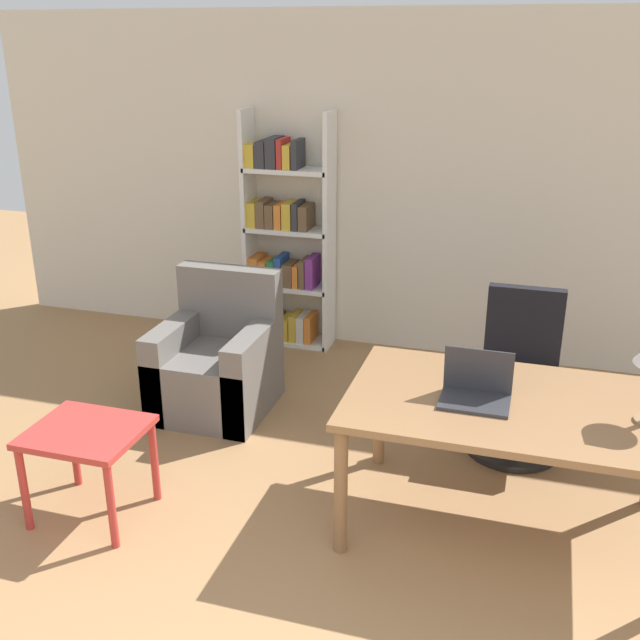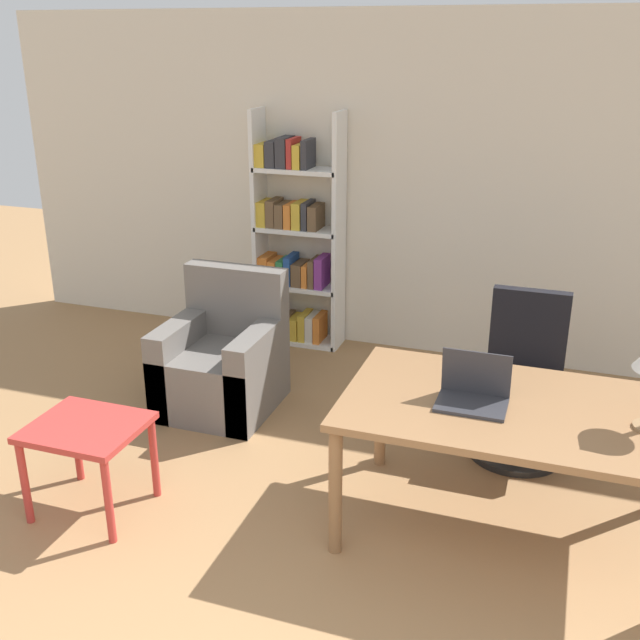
% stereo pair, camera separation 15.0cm
% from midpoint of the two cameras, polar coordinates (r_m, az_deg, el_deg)
% --- Properties ---
extents(wall_back, '(8.00, 0.06, 2.70)m').
position_cam_midpoint_polar(wall_back, '(6.01, 9.55, 9.60)').
color(wall_back, beige).
rests_on(wall_back, ground_plane).
extents(desk, '(1.68, 1.02, 0.76)m').
position_cam_midpoint_polar(desk, '(3.97, 13.31, -7.16)').
color(desk, olive).
rests_on(desk, ground_plane).
extents(laptop, '(0.35, 0.25, 0.26)m').
position_cam_midpoint_polar(laptop, '(3.87, 10.71, -5.31)').
color(laptop, '#2D2D33').
rests_on(laptop, desk).
extents(office_chair, '(0.60, 0.60, 1.03)m').
position_cam_midpoint_polar(office_chair, '(4.89, 14.00, -4.63)').
color(office_chair, black).
rests_on(office_chair, ground_plane).
extents(side_table_blue, '(0.60, 0.52, 0.53)m').
position_cam_midpoint_polar(side_table_blue, '(4.29, -18.28, -8.90)').
color(side_table_blue, '#B2332D').
rests_on(side_table_blue, ground_plane).
extents(armchair, '(0.75, 0.78, 0.96)m').
position_cam_midpoint_polar(armchair, '(5.34, -8.62, -3.48)').
color(armchair, '#66605B').
rests_on(armchair, ground_plane).
extents(bookshelf, '(0.73, 0.28, 1.96)m').
position_cam_midpoint_polar(bookshelf, '(6.27, -3.40, 5.60)').
color(bookshelf, white).
rests_on(bookshelf, ground_plane).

